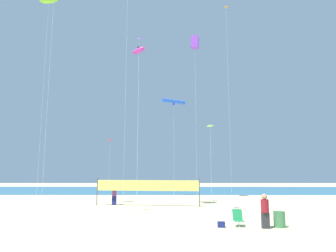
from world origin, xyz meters
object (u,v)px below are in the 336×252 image
Objects in this scene: beachgoer_plum_shirt at (114,194)px; kite_lime_diamond at (210,127)px; folding_beach_chair at (238,217)px; trash_barrel at (279,219)px; kite_violet_box at (195,43)px; kite_lime_inflatable at (49,1)px; beach_handbag at (221,225)px; kite_violet_diamond at (139,43)px; volleyball_net at (147,186)px; kite_red_diamond at (110,141)px; kite_blue_tube at (174,102)px; beachgoer_maroon_shirt at (265,210)px; kite_magenta_inflatable at (139,51)px; kite_orange_diamond at (226,22)px.

kite_lime_diamond is (8.04, -4.17, 5.42)m from beachgoer_plum_shirt.
trash_barrel is (2.14, -0.27, -0.05)m from folding_beach_chair.
kite_lime_inflatable is at bearing -151.22° from kite_violet_box.
kite_lime_diamond is at bearing 86.60° from beach_handbag.
volleyball_net is at bearing -69.63° from kite_violet_diamond.
trash_barrel is 0.13× the size of kite_lime_diamond.
kite_violet_diamond is 13.45m from kite_lime_diamond.
kite_violet_box is at bearing 92.41° from kite_lime_diamond.
kite_blue_tube reaches higher than kite_red_diamond.
beachgoer_maroon_shirt is 0.10× the size of kite_magenta_inflatable.
beachgoer_maroon_shirt is 21.81m from kite_violet_diamond.
kite_blue_tube is at bearing 134.98° from folding_beach_chair.
kite_red_diamond is (-9.25, 1.04, -10.75)m from kite_violet_box.
beach_handbag is 0.04× the size of kite_blue_tube.
volleyball_net is at bearing 97.02° from beachgoer_maroon_shirt.
beachgoer_plum_shirt is 13.39m from folding_beach_chair.
kite_lime_diamond is 17.69m from kite_lime_inflatable.
folding_beach_chair is 0.05× the size of kite_violet_box.
kite_magenta_inflatable is (-8.62, 16.76, 15.82)m from beachgoer_maroon_shirt.
kite_violet_box reaches higher than beachgoer_plum_shirt.
trash_barrel is at bearing -90.48° from kite_orange_diamond.
beach_handbag is at bearing -65.64° from kite_violet_diamond.
beachgoer_maroon_shirt is 24.61m from kite_magenta_inflatable.
volleyball_net reaches higher than beachgoer_maroon_shirt.
kite_violet_diamond is 9.32m from kite_lime_inflatable.
kite_lime_inflatable is at bearing -161.16° from kite_orange_diamond.
trash_barrel reaches higher than beach_handbag.
kite_blue_tube is at bearing -158.03° from kite_orange_diamond.
beach_handbag is (-0.97, -0.33, -0.31)m from folding_beach_chair.
kite_lime_inflatable is at bearing -115.66° from kite_red_diamond.
folding_beach_chair is 0.14× the size of kite_lime_diamond.
kite_orange_diamond is at bearing 18.84° from kite_lime_inflatable.
beachgoer_maroon_shirt is at bearing -54.35° from kite_red_diamond.
folding_beach_chair is 1.07m from beach_handbag.
beachgoer_plum_shirt is 0.08× the size of kite_orange_diamond.
kite_violet_box is (-0.94, 14.41, 16.50)m from folding_beach_chair.
kite_lime_inflatable is at bearing -179.40° from folding_beach_chair.
beachgoer_plum_shirt is 16.99m from kite_magenta_inflatable.
folding_beach_chair is 2.32× the size of beach_handbag.
kite_violet_diamond reaches higher than kite_red_diamond.
kite_orange_diamond is at bearing 89.52° from trash_barrel.
kite_lime_diamond is (-0.59, 6.05, 5.86)m from folding_beach_chair.
kite_violet_box is at bearing 89.89° from beach_handbag.
kite_violet_diamond is 2.57× the size of kite_lime_diamond.
kite_violet_box reaches higher than beachgoer_maroon_shirt.
kite_red_diamond is at bearing 64.34° from kite_lime_inflatable.
volleyball_net is 14.93m from kite_violet_diamond.
kite_lime_diamond is (0.38, 6.38, 6.17)m from beach_handbag.
volleyball_net is at bearing 128.82° from trash_barrel.
trash_barrel is at bearing -51.18° from volleyball_net.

